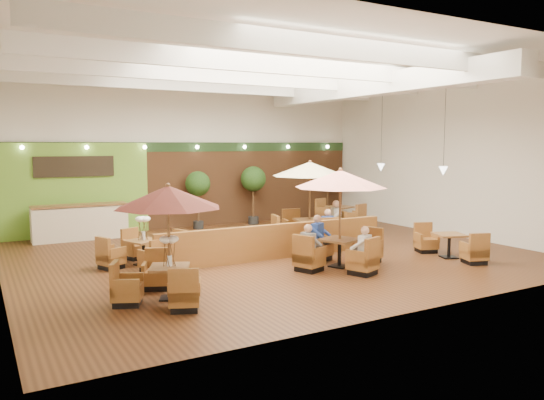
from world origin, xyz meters
TOP-DOWN VIEW (x-y plane):
  - room at (0.25, 1.22)m, footprint 14.04×14.00m
  - service_counter at (-4.40, 5.10)m, footprint 3.00×0.75m
  - booth_divider at (-0.19, -0.65)m, footprint 6.94×0.26m
  - table_0 at (-4.08, -2.91)m, footprint 2.34×2.48m
  - table_1 at (0.71, -2.31)m, footprint 2.66×2.66m
  - table_2 at (1.90, 0.88)m, footprint 2.70×2.70m
  - table_3 at (-3.63, 0.38)m, footprint 2.40×2.40m
  - table_4 at (4.03, -2.92)m, footprint 0.99×2.43m
  - table_5 at (4.95, 3.36)m, footprint 1.08×2.69m
  - topiary_0 at (-0.15, 5.30)m, footprint 0.93×0.93m
  - topiary_1 at (2.17, 5.30)m, footprint 0.99×0.99m
  - topiary_2 at (5.75, 5.30)m, footprint 0.90×0.90m
  - diner_0 at (0.71, -3.25)m, footprint 0.41×0.39m
  - diner_1 at (0.71, -1.38)m, footprint 0.44×0.43m
  - diner_2 at (-0.23, -2.31)m, footprint 0.35×0.39m
  - diner_3 at (1.90, -0.09)m, footprint 0.41×0.38m
  - diner_4 at (2.87, 0.88)m, footprint 0.43×0.47m

SIDE VIEW (x-z plane):
  - table_4 at x=4.03m, z-range -0.10..0.76m
  - table_5 at x=4.95m, z-range -0.11..0.84m
  - table_3 at x=-3.63m, z-range -0.31..1.13m
  - booth_divider at x=-0.19m, z-range 0.00..0.96m
  - service_counter at x=-4.40m, z-range -0.01..1.17m
  - diner_2 at x=-0.23m, z-range 0.37..1.10m
  - diner_0 at x=0.71m, z-range 0.37..1.10m
  - diner_3 at x=1.90m, z-range 0.37..1.11m
  - diner_1 at x=0.71m, z-range 0.36..1.15m
  - diner_4 at x=2.87m, z-range 0.35..1.21m
  - topiary_2 at x=5.75m, z-range 0.51..2.61m
  - topiary_0 at x=-0.15m, z-range 0.53..2.69m
  - table_0 at x=-4.08m, z-range 0.52..2.90m
  - topiary_1 at x=2.17m, z-range 0.56..2.86m
  - table_1 at x=0.71m, z-range 0.47..3.03m
  - table_2 at x=1.90m, z-range 0.48..3.13m
  - room at x=0.25m, z-range 0.87..6.39m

